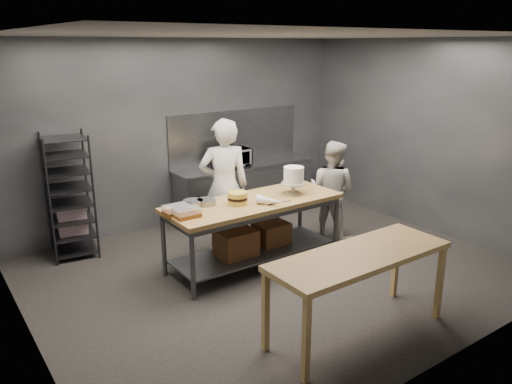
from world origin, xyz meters
TOP-DOWN VIEW (x-y plane):
  - ground at (0.00, 0.00)m, footprint 6.00×6.00m
  - back_wall at (0.00, 2.50)m, footprint 6.00×0.04m
  - work_table at (-0.13, 0.33)m, footprint 2.40×0.90m
  - near_counter at (-0.22, -1.67)m, footprint 2.00×0.70m
  - back_counter at (1.00, 2.18)m, footprint 2.60×0.60m
  - splashback_panel at (1.00, 2.48)m, footprint 2.60×0.02m
  - speed_rack at (-2.01, 2.10)m, footprint 0.69×0.73m
  - chef_behind at (-0.18, 0.97)m, footprint 0.83×0.69m
  - chef_right at (1.44, 0.47)m, footprint 0.80×0.90m
  - microwave at (0.76, 2.18)m, footprint 0.54×0.37m
  - frosted_cake_stand at (0.50, 0.26)m, footprint 0.34×0.34m
  - layer_cake at (-0.38, 0.32)m, footprint 0.26×0.26m
  - cake_pans at (-0.91, 0.52)m, footprint 0.62×0.36m
  - piping_bag at (-0.06, 0.02)m, footprint 0.29×0.39m
  - offset_spatula at (0.04, 0.04)m, footprint 0.36×0.02m
  - pastry_clamshells at (-1.18, 0.33)m, footprint 0.36×0.40m

SIDE VIEW (x-z plane):
  - ground at x=0.00m, z-range 0.00..0.00m
  - back_counter at x=1.00m, z-range 0.00..0.90m
  - work_table at x=-0.13m, z-range 0.11..1.03m
  - chef_right at x=1.44m, z-range 0.00..1.52m
  - near_counter at x=-0.22m, z-range 0.36..1.26m
  - speed_rack at x=-2.01m, z-range -0.02..1.73m
  - offset_spatula at x=0.04m, z-range 0.92..0.93m
  - cake_pans at x=-0.91m, z-range 0.92..0.99m
  - chef_behind at x=-0.18m, z-range 0.00..1.94m
  - pastry_clamshells at x=-1.18m, z-range 0.92..1.03m
  - piping_bag at x=-0.06m, z-range 0.92..1.04m
  - layer_cake at x=-0.38m, z-range 0.92..1.08m
  - microwave at x=0.76m, z-range 0.90..1.20m
  - frosted_cake_stand at x=0.50m, z-range 0.97..1.35m
  - splashback_panel at x=1.00m, z-range 0.90..1.80m
  - back_wall at x=0.00m, z-range 0.00..3.00m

